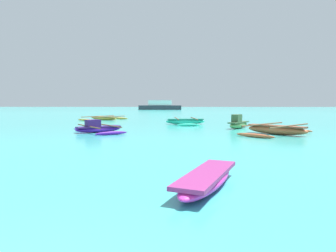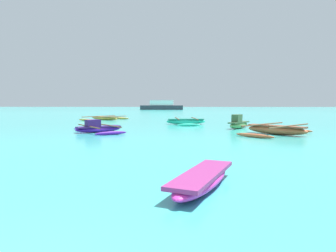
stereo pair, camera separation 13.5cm
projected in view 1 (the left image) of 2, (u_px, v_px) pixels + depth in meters
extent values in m
ellipsoid|color=#4B1794|center=(99.00, 129.00, 17.44)|extent=(2.66, 2.20, 0.35)
cube|color=#36195E|center=(99.00, 127.00, 17.43)|extent=(2.47, 2.05, 0.08)
cube|color=#36195E|center=(93.00, 123.00, 17.22)|extent=(1.00, 0.97, 0.39)
cylinder|color=brown|center=(108.00, 125.00, 17.77)|extent=(2.18, 3.03, 0.07)
cylinder|color=brown|center=(88.00, 126.00, 17.09)|extent=(2.18, 3.03, 0.07)
ellipsoid|color=#4B1794|center=(88.00, 128.00, 18.97)|extent=(1.60, 1.22, 0.20)
ellipsoid|color=#4B1794|center=(111.00, 133.00, 15.93)|extent=(1.60, 1.22, 0.20)
ellipsoid|color=#598C4B|center=(239.00, 125.00, 20.03)|extent=(1.89, 2.35, 0.45)
cube|color=#3E5A36|center=(239.00, 122.00, 20.02)|extent=(1.76, 2.18, 0.08)
cube|color=#3E5A36|center=(237.00, 118.00, 19.75)|extent=(0.79, 0.84, 0.50)
ellipsoid|color=#BE5E36|center=(276.00, 130.00, 16.22)|extent=(2.85, 2.90, 0.49)
cube|color=brown|center=(276.00, 126.00, 16.20)|extent=(2.64, 2.69, 0.08)
cylinder|color=brown|center=(290.00, 126.00, 15.63)|extent=(3.12, 3.04, 0.07)
cylinder|color=brown|center=(263.00, 124.00, 16.76)|extent=(3.12, 3.04, 0.07)
ellipsoid|color=#BE5E36|center=(294.00, 130.00, 17.68)|extent=(1.63, 1.67, 0.20)
ellipsoid|color=#BE5E36|center=(255.00, 136.00, 14.79)|extent=(1.63, 1.67, 0.20)
ellipsoid|color=#DE31A7|center=(207.00, 180.00, 6.06)|extent=(1.67, 2.88, 0.33)
cube|color=#872869|center=(207.00, 174.00, 6.05)|extent=(1.57, 2.66, 0.08)
ellipsoid|color=gold|center=(104.00, 118.00, 29.67)|extent=(3.29, 2.60, 0.33)
cube|color=olive|center=(104.00, 117.00, 29.66)|extent=(3.04, 2.41, 0.08)
cylinder|color=brown|center=(109.00, 117.00, 29.15)|extent=(2.53, 3.42, 0.07)
cylinder|color=brown|center=(98.00, 116.00, 30.16)|extent=(2.53, 3.42, 0.07)
ellipsoid|color=gold|center=(119.00, 118.00, 31.33)|extent=(2.19, 1.67, 0.20)
ellipsoid|color=gold|center=(86.00, 120.00, 28.02)|extent=(2.19, 1.67, 0.20)
ellipsoid|color=#2ACCA8|center=(185.00, 121.00, 23.87)|extent=(3.15, 0.83, 0.44)
cube|color=#247D69|center=(185.00, 119.00, 23.86)|extent=(2.90, 0.79, 0.08)
cylinder|color=brown|center=(194.00, 118.00, 23.89)|extent=(0.39, 3.91, 0.07)
cylinder|color=brown|center=(177.00, 118.00, 23.82)|extent=(0.39, 3.91, 0.07)
ellipsoid|color=#2ACCA8|center=(183.00, 121.00, 25.83)|extent=(1.75, 0.34, 0.20)
ellipsoid|color=#2ACCA8|center=(188.00, 125.00, 21.93)|extent=(1.75, 0.34, 0.20)
cube|color=#2D333D|center=(160.00, 108.00, 73.69)|extent=(10.43, 2.29, 1.04)
cube|color=white|center=(160.00, 103.00, 73.60)|extent=(5.74, 1.95, 1.25)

